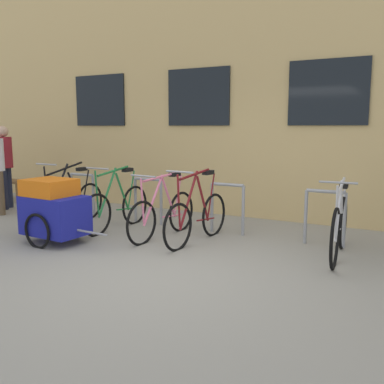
{
  "coord_description": "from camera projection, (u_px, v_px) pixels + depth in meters",
  "views": [
    {
      "loc": [
        2.62,
        -4.22,
        1.68
      ],
      "look_at": [
        -0.49,
        1.6,
        0.67
      ],
      "focal_mm": 40.08,
      "sensor_mm": 36.0,
      "label": 1
    }
  ],
  "objects": [
    {
      "name": "bicycle_green",
      "position": [
        117.0,
        206.0,
        7.05
      ],
      "size": [
        0.44,
        1.66,
        1.08
      ],
      "color": "black",
      "rests_on": "ground"
    },
    {
      "name": "wooden_bench",
      "position": [
        3.0,
        185.0,
        9.85
      ],
      "size": [
        1.65,
        0.4,
        0.48
      ],
      "color": "brown",
      "rests_on": "ground"
    },
    {
      "name": "bicycle_black",
      "position": [
        69.0,
        202.0,
        7.42
      ],
      "size": [
        0.44,
        1.73,
        1.11
      ],
      "color": "black",
      "rests_on": "ground"
    },
    {
      "name": "bicycle_silver",
      "position": [
        339.0,
        227.0,
        5.54
      ],
      "size": [
        0.44,
        1.72,
        1.06
      ],
      "color": "black",
      "rests_on": "ground"
    },
    {
      "name": "ground_plane",
      "position": [
        165.0,
        268.0,
        5.16
      ],
      "size": [
        42.0,
        42.0,
        0.0
      ],
      "primitive_type": "plane",
      "color": "gray"
    },
    {
      "name": "storefront_building",
      "position": [
        302.0,
        91.0,
        10.24
      ],
      "size": [
        28.0,
        6.19,
        5.03
      ],
      "color": "tan",
      "rests_on": "ground"
    },
    {
      "name": "person_by_bench",
      "position": [
        5.0,
        161.0,
        8.75
      ],
      "size": [
        0.32,
        0.34,
        1.69
      ],
      "color": "#1E2338",
      "rests_on": "ground"
    },
    {
      "name": "bike_trailer",
      "position": [
        54.0,
        209.0,
        6.22
      ],
      "size": [
        1.47,
        0.73,
        0.95
      ],
      "color": "navy",
      "rests_on": "ground"
    },
    {
      "name": "bicycle_pink",
      "position": [
        163.0,
        213.0,
        6.54
      ],
      "size": [
        0.44,
        1.66,
        1.02
      ],
      "color": "black",
      "rests_on": "ground"
    },
    {
      "name": "bike_rack",
      "position": [
        227.0,
        203.0,
        6.75
      ],
      "size": [
        6.59,
        0.05,
        0.81
      ],
      "color": "gray",
      "rests_on": "ground"
    },
    {
      "name": "bicycle_maroon",
      "position": [
        197.0,
        216.0,
        6.25
      ],
      "size": [
        0.44,
        1.66,
        1.11
      ],
      "color": "black",
      "rests_on": "ground"
    }
  ]
}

